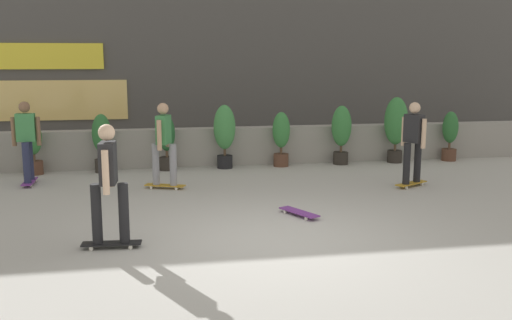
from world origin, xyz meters
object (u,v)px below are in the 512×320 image
potted_plant_1 (33,145)px  skateboard_aside (299,212)px  skater_far_right (109,180)px  potted_plant_3 (167,140)px  skater_foreground (413,140)px  potted_plant_2 (102,140)px  potted_plant_4 (225,132)px  potted_plant_5 (281,136)px  skater_far_left (27,139)px  skater_by_wall_left (164,142)px  potted_plant_6 (341,131)px  potted_plant_7 (396,124)px  potted_plant_8 (450,134)px

potted_plant_1 → skateboard_aside: potted_plant_1 is taller
skater_far_right → potted_plant_3: bearing=80.8°
potted_plant_1 → skater_foreground: bearing=-18.8°
potted_plant_2 → skateboard_aside: (3.46, -4.35, -0.68)m
potted_plant_4 → potted_plant_5: 1.36m
skater_far_left → skater_by_wall_left: bearing=-17.4°
skater_far_left → skater_foreground: bearing=-11.4°
potted_plant_6 → skater_by_wall_left: 4.69m
potted_plant_7 → potted_plant_1: bearing=180.0°
potted_plant_6 → skater_far_left: skater_far_left is taller
potted_plant_5 → skater_foreground: bearing=-51.2°
skater_by_wall_left → potted_plant_1: bearing=145.5°
potted_plant_3 → skateboard_aside: (2.03, -4.35, -0.63)m
potted_plant_4 → skateboard_aside: 4.47m
potted_plant_3 → skateboard_aside: bearing=-65.0°
potted_plant_8 → skater_far_right: size_ratio=0.73×
potted_plant_5 → potted_plant_2: bearing=-180.0°
potted_plant_1 → potted_plant_4: size_ratio=0.83×
skater_by_wall_left → skateboard_aside: 3.33m
potted_plant_7 → potted_plant_5: bearing=180.0°
potted_plant_6 → potted_plant_2: bearing=180.0°
skater_foreground → skater_by_wall_left: bearing=172.1°
potted_plant_7 → skater_far_right: skater_far_right is taller
potted_plant_2 → skater_foreground: skater_foreground is taller
potted_plant_6 → skater_far_right: 7.45m
potted_plant_4 → skater_by_wall_left: skater_by_wall_left is taller
potted_plant_3 → potted_plant_6: (4.18, -0.00, 0.13)m
potted_plant_2 → potted_plant_4: 2.78m
skater_by_wall_left → skater_far_right: bearing=-102.7°
potted_plant_7 → skateboard_aside: potted_plant_7 is taller
potted_plant_3 → potted_plant_2: bearing=-180.0°
skater_far_right → potted_plant_1: bearing=110.3°
skater_far_left → skater_by_wall_left: (2.72, -0.85, 0.00)m
potted_plant_6 → potted_plant_8: (2.85, 0.00, -0.15)m
potted_plant_4 → skater_far_right: (-2.23, -5.46, 0.08)m
potted_plant_4 → skater_foreground: 4.33m
potted_plant_2 → skateboard_aside: size_ratio=1.65×
potted_plant_8 → skater_foreground: 3.45m
skater_foreground → skater_far_left: bearing=168.6°
skater_foreground → skater_far_left: (-7.61, 1.53, 0.00)m
potted_plant_4 → skateboard_aside: size_ratio=1.85×
potted_plant_2 → potted_plant_6: potted_plant_6 is taller
potted_plant_1 → skater_far_right: size_ratio=0.72×
potted_plant_8 → potted_plant_7: bearing=180.0°
potted_plant_3 → skater_far_left: size_ratio=0.74×
potted_plant_4 → potted_plant_2: bearing=-180.0°
potted_plant_3 → potted_plant_7: (5.58, 0.00, 0.26)m
skater_by_wall_left → potted_plant_3: bearing=87.3°
potted_plant_7 → skater_far_left: 8.46m
potted_plant_4 → skater_far_left: (-4.15, -1.08, 0.08)m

